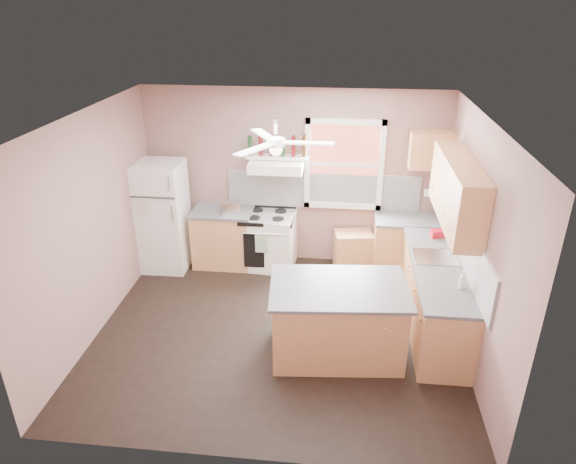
# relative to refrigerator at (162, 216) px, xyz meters

# --- Properties ---
(floor) EXTENTS (4.50, 4.50, 0.00)m
(floor) POSITION_rel_refrigerator_xyz_m (1.95, -1.53, -0.84)
(floor) COLOR black
(floor) RESTS_ON ground
(ceiling) EXTENTS (4.50, 4.50, 0.00)m
(ceiling) POSITION_rel_refrigerator_xyz_m (1.95, -1.53, 1.86)
(ceiling) COLOR white
(ceiling) RESTS_ON ground
(wall_back) EXTENTS (4.50, 0.05, 2.70)m
(wall_back) POSITION_rel_refrigerator_xyz_m (1.95, 0.50, 0.51)
(wall_back) COLOR #835F59
(wall_back) RESTS_ON ground
(wall_right) EXTENTS (0.05, 4.00, 2.70)m
(wall_right) POSITION_rel_refrigerator_xyz_m (4.22, -1.53, 0.51)
(wall_right) COLOR #835F59
(wall_right) RESTS_ON ground
(wall_left) EXTENTS (0.05, 4.00, 2.70)m
(wall_left) POSITION_rel_refrigerator_xyz_m (-0.32, -1.53, 0.51)
(wall_left) COLOR #835F59
(wall_left) RESTS_ON ground
(backsplash_back) EXTENTS (2.90, 0.03, 0.55)m
(backsplash_back) POSITION_rel_refrigerator_xyz_m (2.40, 0.46, 0.34)
(backsplash_back) COLOR white
(backsplash_back) RESTS_ON wall_back
(backsplash_right) EXTENTS (0.03, 2.60, 0.55)m
(backsplash_right) POSITION_rel_refrigerator_xyz_m (4.18, -1.23, 0.34)
(backsplash_right) COLOR white
(backsplash_right) RESTS_ON wall_right
(window_view) EXTENTS (1.00, 0.02, 1.20)m
(window_view) POSITION_rel_refrigerator_xyz_m (2.70, 0.46, 0.76)
(window_view) COLOR brown
(window_view) RESTS_ON wall_back
(window_frame) EXTENTS (1.16, 0.07, 1.36)m
(window_frame) POSITION_rel_refrigerator_xyz_m (2.70, 0.43, 0.76)
(window_frame) COLOR white
(window_frame) RESTS_ON wall_back
(refrigerator) EXTENTS (0.72, 0.70, 1.67)m
(refrigerator) POSITION_rel_refrigerator_xyz_m (0.00, 0.00, 0.00)
(refrigerator) COLOR white
(refrigerator) RESTS_ON floor
(base_cabinet_left) EXTENTS (0.90, 0.60, 0.86)m
(base_cabinet_left) POSITION_rel_refrigerator_xyz_m (0.89, 0.17, -0.41)
(base_cabinet_left) COLOR #AF7749
(base_cabinet_left) RESTS_ON floor
(counter_left) EXTENTS (0.92, 0.62, 0.04)m
(counter_left) POSITION_rel_refrigerator_xyz_m (0.89, 0.17, 0.04)
(counter_left) COLOR #515154
(counter_left) RESTS_ON base_cabinet_left
(toaster) EXTENTS (0.32, 0.24, 0.18)m
(toaster) POSITION_rel_refrigerator_xyz_m (1.05, 0.09, 0.15)
(toaster) COLOR silver
(toaster) RESTS_ON counter_left
(stove) EXTENTS (0.85, 0.70, 0.86)m
(stove) POSITION_rel_refrigerator_xyz_m (1.59, 0.17, -0.41)
(stove) COLOR white
(stove) RESTS_ON floor
(range_hood) EXTENTS (0.78, 0.50, 0.14)m
(range_hood) POSITION_rel_refrigerator_xyz_m (1.72, 0.22, 0.78)
(range_hood) COLOR white
(range_hood) RESTS_ON wall_back
(bottle_shelf) EXTENTS (0.90, 0.26, 0.03)m
(bottle_shelf) POSITION_rel_refrigerator_xyz_m (1.72, 0.34, 0.88)
(bottle_shelf) COLOR white
(bottle_shelf) RESTS_ON range_hood
(cart) EXTENTS (0.62, 0.46, 0.56)m
(cart) POSITION_rel_refrigerator_xyz_m (2.90, 0.22, -0.55)
(cart) COLOR #AF7749
(cart) RESTS_ON floor
(base_cabinet_corner) EXTENTS (1.00, 0.60, 0.86)m
(base_cabinet_corner) POSITION_rel_refrigerator_xyz_m (3.70, 0.17, -0.41)
(base_cabinet_corner) COLOR #AF7749
(base_cabinet_corner) RESTS_ON floor
(base_cabinet_right) EXTENTS (0.60, 2.20, 0.86)m
(base_cabinet_right) POSITION_rel_refrigerator_xyz_m (3.90, -1.23, -0.41)
(base_cabinet_right) COLOR #AF7749
(base_cabinet_right) RESTS_ON floor
(counter_corner) EXTENTS (1.02, 0.62, 0.04)m
(counter_corner) POSITION_rel_refrigerator_xyz_m (3.70, 0.17, 0.04)
(counter_corner) COLOR #515154
(counter_corner) RESTS_ON base_cabinet_corner
(counter_right) EXTENTS (0.62, 2.22, 0.04)m
(counter_right) POSITION_rel_refrigerator_xyz_m (3.89, -1.23, 0.04)
(counter_right) COLOR #515154
(counter_right) RESTS_ON base_cabinet_right
(sink) EXTENTS (0.55, 0.45, 0.03)m
(sink) POSITION_rel_refrigerator_xyz_m (3.89, -1.03, 0.06)
(sink) COLOR silver
(sink) RESTS_ON counter_right
(faucet) EXTENTS (0.03, 0.03, 0.14)m
(faucet) POSITION_rel_refrigerator_xyz_m (4.05, -1.03, 0.13)
(faucet) COLOR silver
(faucet) RESTS_ON sink
(upper_cabinet_right) EXTENTS (0.33, 1.80, 0.76)m
(upper_cabinet_right) POSITION_rel_refrigerator_xyz_m (4.03, -1.03, 0.94)
(upper_cabinet_right) COLOR #AF7749
(upper_cabinet_right) RESTS_ON wall_right
(upper_cabinet_corner) EXTENTS (0.60, 0.33, 0.52)m
(upper_cabinet_corner) POSITION_rel_refrigerator_xyz_m (3.90, 0.30, 1.06)
(upper_cabinet_corner) COLOR #AF7749
(upper_cabinet_corner) RESTS_ON wall_back
(paper_towel) EXTENTS (0.26, 0.12, 0.12)m
(paper_towel) POSITION_rel_refrigerator_xyz_m (4.02, 0.33, 0.41)
(paper_towel) COLOR white
(paper_towel) RESTS_ON wall_back
(island) EXTENTS (1.55, 1.05, 0.86)m
(island) POSITION_rel_refrigerator_xyz_m (2.70, -1.86, -0.41)
(island) COLOR #AF7749
(island) RESTS_ON floor
(island_top) EXTENTS (1.64, 1.15, 0.04)m
(island_top) POSITION_rel_refrigerator_xyz_m (2.70, -1.86, 0.04)
(island_top) COLOR #515154
(island_top) RESTS_ON island
(ceiling_fan_hub) EXTENTS (0.20, 0.20, 0.08)m
(ceiling_fan_hub) POSITION_rel_refrigerator_xyz_m (1.95, -1.53, 1.61)
(ceiling_fan_hub) COLOR white
(ceiling_fan_hub) RESTS_ON ceiling
(soap_bottle) EXTENTS (0.09, 0.09, 0.22)m
(soap_bottle) POSITION_rel_refrigerator_xyz_m (4.06, -1.75, 0.17)
(soap_bottle) COLOR silver
(soap_bottle) RESTS_ON counter_right
(red_caddy) EXTENTS (0.20, 0.16, 0.10)m
(red_caddy) POSITION_rel_refrigerator_xyz_m (3.99, -0.42, 0.11)
(red_caddy) COLOR #B00F1C
(red_caddy) RESTS_ON counter_right
(wine_bottles) EXTENTS (0.86, 0.06, 0.31)m
(wine_bottles) POSITION_rel_refrigerator_xyz_m (1.73, 0.34, 1.04)
(wine_bottles) COLOR #143819
(wine_bottles) RESTS_ON bottle_shelf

